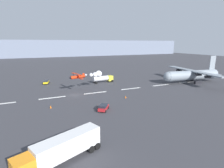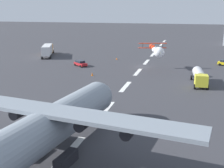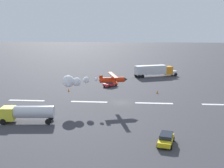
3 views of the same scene
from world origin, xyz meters
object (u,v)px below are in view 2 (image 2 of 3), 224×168
Objects in this scene: followme_car_yellow at (80,63)px; traffic_cone_near at (117,59)px; fuel_tanker_truck at (199,76)px; stunt_biplane_red at (157,50)px; traffic_cone_far at (92,74)px; cargo_transport_plane at (55,122)px; semi_truck_orange at (48,50)px.

followme_car_yellow is 13.98m from traffic_cone_near.
fuel_tanker_truck is 32.51m from followme_car_yellow.
stunt_biplane_red is at bearing 80.35° from followme_car_yellow.
traffic_cone_near is (-15.61, -13.59, -5.15)m from stunt_biplane_red.
traffic_cone_near is 1.00× the size of traffic_cone_far.
traffic_cone_far is at bearing -167.20° from cargo_transport_plane.
traffic_cone_far is at bearing -94.12° from fuel_tanker_truck.
cargo_transport_plane reaches higher than stunt_biplane_red.
semi_truck_orange is 1.55× the size of fuel_tanker_truck.
fuel_tanker_truck is (8.16, 9.77, -3.78)m from stunt_biplane_red.
followme_car_yellow is (-45.30, -14.75, -2.62)m from cargo_transport_plane.
stunt_biplane_red reaches higher than traffic_cone_near.
followme_car_yellow is at bearing 51.65° from semi_truck_orange.
stunt_biplane_red is 16.12m from traffic_cone_far.
traffic_cone_near is at bearing 179.35° from traffic_cone_far.
fuel_tanker_truck is at bearing 44.50° from traffic_cone_near.
semi_truck_orange reaches higher than traffic_cone_far.
fuel_tanker_truck is (24.54, 46.62, -0.38)m from semi_truck_orange.
cargo_transport_plane is at bearing 12.80° from traffic_cone_far.
semi_truck_orange is at bearing -117.77° from fuel_tanker_truck.
traffic_cone_near is (-12.11, 6.97, -0.44)m from followme_car_yellow.
traffic_cone_near is (0.77, 23.26, -1.75)m from semi_truck_orange.
stunt_biplane_red is 40.47m from semi_truck_orange.
cargo_transport_plane reaches higher than semi_truck_orange.
stunt_biplane_red is at bearing 115.00° from traffic_cone_far.
semi_truck_orange is 23.33m from traffic_cone_near.
stunt_biplane_red is 21.38m from followme_car_yellow.
cargo_transport_plane reaches higher than traffic_cone_far.
fuel_tanker_truck is at bearing 62.23° from semi_truck_orange.
stunt_biplane_red is 21.33m from traffic_cone_near.
fuel_tanker_truck is 12.11× the size of traffic_cone_far.
semi_truck_orange reaches higher than followme_car_yellow.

